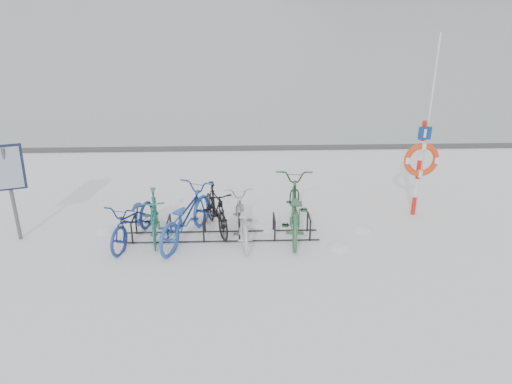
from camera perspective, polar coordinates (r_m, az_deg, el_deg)
ground at (r=10.42m, az=-3.90°, el=-5.16°), size 900.00×900.00×0.00m
ice_sheet at (r=164.28m, az=-2.21°, el=20.97°), size 400.00×298.00×0.02m
quay_edge at (r=15.86m, az=-3.28°, el=5.00°), size 400.00×0.25×0.10m
bike_rack at (r=10.34m, az=-3.92°, el=-4.27°), size 4.00×0.48×0.46m
info_board at (r=10.86m, az=-26.59°, el=1.92°), size 0.72×0.43×2.01m
lifebuoy_station at (r=11.42m, az=18.36°, el=3.52°), size 0.76×0.22×3.97m
bike_0 at (r=10.38m, az=-13.86°, el=-2.95°), size 1.11×1.95×0.97m
bike_1 at (r=10.44m, az=-11.57°, el=-2.48°), size 0.68×1.70×1.00m
bike_2 at (r=10.18m, az=-8.10°, el=-2.53°), size 1.48×2.25×1.12m
bike_3 at (r=10.55m, az=-4.60°, el=-1.74°), size 0.97×1.74×1.01m
bike_4 at (r=10.14m, az=-1.69°, el=-2.92°), size 0.80×1.86×0.95m
bike_5 at (r=10.39m, az=4.37°, el=-1.60°), size 0.98×2.33×1.19m
snow_drifts at (r=10.56m, az=1.99°, el=-4.71°), size 5.90×1.44×0.17m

